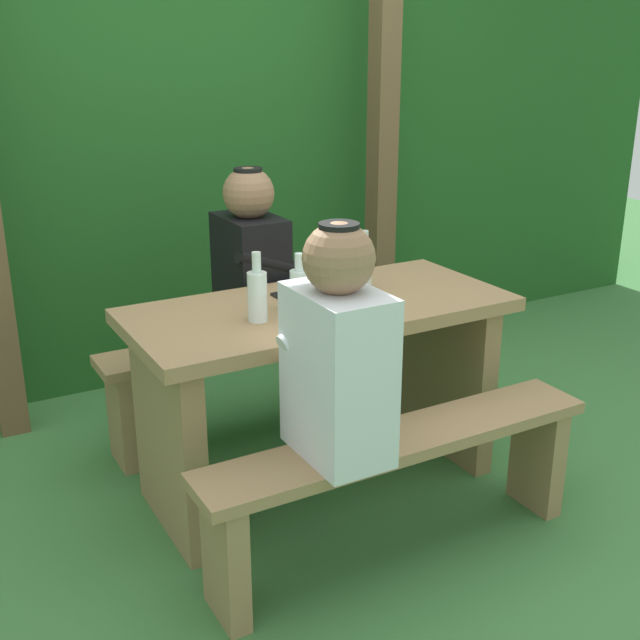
# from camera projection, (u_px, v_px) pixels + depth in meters

# --- Properties ---
(ground_plane) EXTENTS (12.00, 12.00, 0.00)m
(ground_plane) POSITION_uv_depth(u_px,v_px,m) (320.00, 482.00, 3.12)
(ground_plane) COLOR #417C40
(hedge_backdrop) EXTENTS (6.40, 0.87, 2.19)m
(hedge_backdrop) POSITION_uv_depth(u_px,v_px,m) (158.00, 151.00, 4.20)
(hedge_backdrop) COLOR #215620
(hedge_backdrop) RESTS_ON ground_plane
(pergola_post_right) EXTENTS (0.12, 0.12, 2.28)m
(pergola_post_right) POSITION_uv_depth(u_px,v_px,m) (382.00, 145.00, 4.07)
(pergola_post_right) COLOR brown
(pergola_post_right) RESTS_ON ground_plane
(picnic_table) EXTENTS (1.40, 0.64, 0.75)m
(picnic_table) POSITION_uv_depth(u_px,v_px,m) (320.00, 364.00, 2.95)
(picnic_table) COLOR #9E7A51
(picnic_table) RESTS_ON ground_plane
(bench_near) EXTENTS (1.40, 0.24, 0.45)m
(bench_near) POSITION_uv_depth(u_px,v_px,m) (400.00, 470.00, 2.57)
(bench_near) COLOR #9E7A51
(bench_near) RESTS_ON ground_plane
(bench_far) EXTENTS (1.40, 0.24, 0.45)m
(bench_far) POSITION_uv_depth(u_px,v_px,m) (260.00, 362.00, 3.45)
(bench_far) COLOR #9E7A51
(bench_far) RESTS_ON ground_plane
(person_white_shirt) EXTENTS (0.25, 0.35, 0.72)m
(person_white_shirt) POSITION_uv_depth(u_px,v_px,m) (337.00, 352.00, 2.31)
(person_white_shirt) COLOR silver
(person_white_shirt) RESTS_ON bench_near
(person_black_coat) EXTENTS (0.25, 0.35, 0.72)m
(person_black_coat) POSITION_uv_depth(u_px,v_px,m) (251.00, 261.00, 3.27)
(person_black_coat) COLOR black
(person_black_coat) RESTS_ON bench_far
(drinking_glass) EXTENTS (0.07, 0.07, 0.09)m
(drinking_glass) POSITION_uv_depth(u_px,v_px,m) (291.00, 297.00, 2.79)
(drinking_glass) COLOR silver
(drinking_glass) RESTS_ON picnic_table
(bottle_left) EXTENTS (0.06, 0.06, 0.23)m
(bottle_left) POSITION_uv_depth(u_px,v_px,m) (299.00, 292.00, 2.70)
(bottle_left) COLOR silver
(bottle_left) RESTS_ON picnic_table
(bottle_right) EXTENTS (0.07, 0.07, 0.24)m
(bottle_right) POSITION_uv_depth(u_px,v_px,m) (257.00, 294.00, 2.66)
(bottle_right) COLOR silver
(bottle_right) RESTS_ON picnic_table
(bottle_center) EXTENTS (0.07, 0.07, 0.23)m
(bottle_center) POSITION_uv_depth(u_px,v_px,m) (363.00, 266.00, 3.00)
(bottle_center) COLOR silver
(bottle_center) RESTS_ON picnic_table
(cell_phone) EXTENTS (0.08, 0.14, 0.01)m
(cell_phone) POSITION_uv_depth(u_px,v_px,m) (288.00, 297.00, 2.92)
(cell_phone) COLOR black
(cell_phone) RESTS_ON picnic_table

